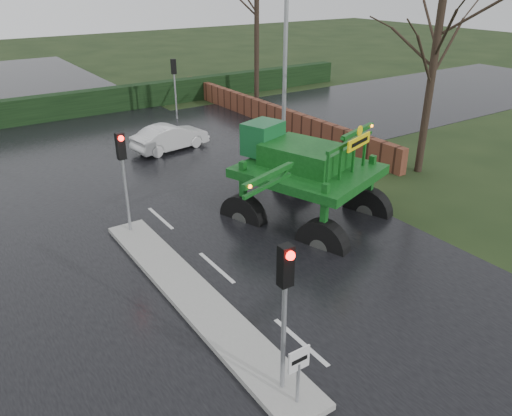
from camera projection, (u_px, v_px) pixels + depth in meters
ground at (300, 342)px, 11.88m from camera, size 140.00×140.00×0.00m
road_main at (139, 200)px, 19.37m from camera, size 14.00×80.00×0.02m
road_cross at (91, 157)px, 23.86m from camera, size 80.00×12.00×0.02m
median_island at (193, 296)px, 13.43m from camera, size 1.20×10.00×0.16m
hedge_row at (47, 108)px, 29.54m from camera, size 44.00×0.90×1.50m
brick_wall at (269, 114)px, 28.94m from camera, size 0.40×20.00×1.20m
keep_left_sign at (299, 367)px, 9.65m from camera, size 0.50×0.07×1.35m
traffic_signal_near at (285, 289)px, 9.36m from camera, size 0.26×0.33×3.52m
traffic_signal_mid at (122, 162)px, 15.73m from camera, size 0.26×0.33×3.52m
traffic_signal_far at (174, 75)px, 29.07m from camera, size 0.26×0.33×3.52m
street_light_right at (281, 22)px, 22.48m from camera, size 3.85×0.30×10.00m
tree_right_near at (436, 50)px, 20.00m from camera, size 5.60×5.60×9.64m
crop_sprayer at (320, 183)px, 15.29m from camera, size 7.78×6.00×4.55m
white_sedan at (171, 150)px, 24.87m from camera, size 4.01×1.92×1.27m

